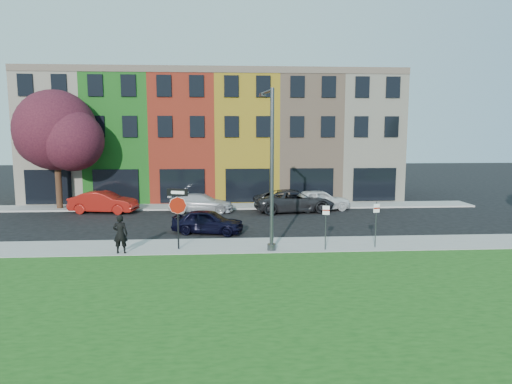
{
  "coord_description": "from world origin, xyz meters",
  "views": [
    {
      "loc": [
        -1.64,
        -18.79,
        5.68
      ],
      "look_at": [
        -0.14,
        4.0,
        2.61
      ],
      "focal_mm": 32.0,
      "sensor_mm": 36.0,
      "label": 1
    }
  ],
  "objects": [
    {
      "name": "parking_sign_a",
      "position": [
        2.99,
        1.89,
        1.49
      ],
      "size": [
        0.32,
        0.12,
        2.2
      ],
      "rotation": [
        0.0,
        0.0,
        -0.24
      ],
      "color": "#414345",
      "rests_on": "sidewalk_near"
    },
    {
      "name": "sidewalk_near",
      "position": [
        2.0,
        3.0,
        0.06
      ],
      "size": [
        40.0,
        3.0,
        0.12
      ],
      "primitive_type": "cube",
      "color": "gray",
      "rests_on": "ground"
    },
    {
      "name": "parked_car_white",
      "position": [
        5.01,
        13.21,
        0.76
      ],
      "size": [
        3.57,
        5.17,
        1.52
      ],
      "primitive_type": "imported",
      "rotation": [
        0.0,
        0.0,
        1.78
      ],
      "color": "white",
      "rests_on": "ground"
    },
    {
      "name": "parking_sign_b",
      "position": [
        5.49,
        2.19,
        1.5
      ],
      "size": [
        0.32,
        0.12,
        2.22
      ],
      "rotation": [
        0.0,
        0.0,
        0.22
      ],
      "color": "#414345",
      "rests_on": "sidewalk_near"
    },
    {
      "name": "rowhouse_block",
      "position": [
        -2.5,
        21.18,
        4.99
      ],
      "size": [
        30.0,
        10.12,
        10.0
      ],
      "color": "beige",
      "rests_on": "ground"
    },
    {
      "name": "tree_purple",
      "position": [
        -13.61,
        14.79,
        5.58
      ],
      "size": [
        6.83,
        5.98,
        8.45
      ],
      "color": "black",
      "rests_on": "sidewalk_far"
    },
    {
      "name": "stop_sign",
      "position": [
        -3.93,
        2.47,
        2.18
      ],
      "size": [
        1.01,
        0.36,
        2.88
      ],
      "rotation": [
        0.0,
        0.0,
        -0.31
      ],
      "color": "black",
      "rests_on": "sidewalk_near"
    },
    {
      "name": "sedan_near",
      "position": [
        -2.68,
        6.25,
        0.67
      ],
      "size": [
        3.41,
        4.68,
        1.35
      ],
      "primitive_type": "imported",
      "rotation": [
        0.0,
        0.0,
        1.33
      ],
      "color": "black",
      "rests_on": "ground"
    },
    {
      "name": "ground",
      "position": [
        0.0,
        0.0,
        0.0
      ],
      "size": [
        120.0,
        120.0,
        0.0
      ],
      "primitive_type": "plane",
      "color": "black",
      "rests_on": "ground"
    },
    {
      "name": "parked_car_red",
      "position": [
        -10.19,
        13.18,
        0.76
      ],
      "size": [
        3.03,
        5.1,
        1.52
      ],
      "primitive_type": "imported",
      "rotation": [
        0.0,
        0.0,
        1.41
      ],
      "color": "maroon",
      "rests_on": "ground"
    },
    {
      "name": "parked_car_dark",
      "position": [
        3.14,
        12.76,
        0.79
      ],
      "size": [
        3.95,
        6.29,
        1.58
      ],
      "primitive_type": "imported",
      "rotation": [
        0.0,
        0.0,
        1.69
      ],
      "color": "black",
      "rests_on": "ground"
    },
    {
      "name": "man",
      "position": [
        -6.49,
        1.9,
        1.02
      ],
      "size": [
        0.66,
        0.44,
        1.79
      ],
      "primitive_type": "imported",
      "rotation": [
        0.0,
        0.0,
        3.15
      ],
      "color": "black",
      "rests_on": "sidewalk_near"
    },
    {
      "name": "street_lamp",
      "position": [
        0.43,
        2.19,
        3.89
      ],
      "size": [
        0.63,
        2.57,
        7.48
      ],
      "rotation": [
        0.0,
        0.0,
        0.13
      ],
      "color": "#414345",
      "rests_on": "sidewalk_near"
    },
    {
      "name": "parked_car_silver",
      "position": [
        -3.4,
        13.03,
        0.65
      ],
      "size": [
        2.56,
        4.79,
        1.3
      ],
      "primitive_type": "imported",
      "rotation": [
        0.0,
        0.0,
        1.49
      ],
      "color": "#AEAEB3",
      "rests_on": "ground"
    },
    {
      "name": "sidewalk_far",
      "position": [
        -3.0,
        15.0,
        0.06
      ],
      "size": [
        40.0,
        2.4,
        0.12
      ],
      "primitive_type": "cube",
      "color": "gray",
      "rests_on": "ground"
    }
  ]
}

